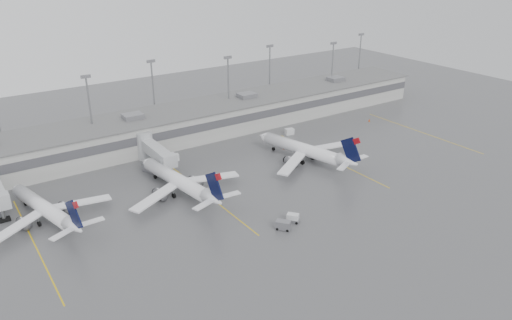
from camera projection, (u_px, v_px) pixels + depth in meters
ground at (344, 218)px, 97.91m from camera, size 260.00×260.00×0.00m
terminal at (202, 120)px, 140.39m from camera, size 152.00×17.00×9.45m
light_masts at (191, 88)px, 141.68m from camera, size 142.40×8.00×20.60m
jet_bridge_right at (152, 149)px, 120.64m from camera, size 4.00×17.20×7.00m
stand_markings at (273, 175)px, 116.18m from camera, size 105.25×40.00×0.01m
jet_far_left at (46, 209)px, 95.62m from camera, size 24.23×27.49×9.04m
jet_mid_left at (180, 181)px, 106.21m from camera, size 26.67×30.08×9.76m
jet_mid_right at (306, 150)px, 122.44m from camera, size 26.68×30.27×9.95m
baggage_tug at (293, 219)px, 96.36m from camera, size 2.88×3.03×1.68m
baggage_cart at (283, 225)px, 93.70m from camera, size 2.96×3.12×1.77m
gse_uld_a at (31, 199)px, 103.78m from camera, size 2.40×1.78×1.57m
gse_uld_b at (174, 157)px, 123.87m from camera, size 2.52×1.94×1.60m
gse_uld_c at (289, 131)px, 141.08m from camera, size 2.65×2.03×1.69m
gse_loader at (150, 167)px, 117.90m from camera, size 3.09×3.74×2.01m
cone_b at (181, 176)px, 114.73m from camera, size 0.47×0.47×0.74m
cone_c at (284, 148)px, 130.98m from camera, size 0.44×0.44×0.69m
cone_d at (369, 120)px, 151.65m from camera, size 0.50×0.50×0.80m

